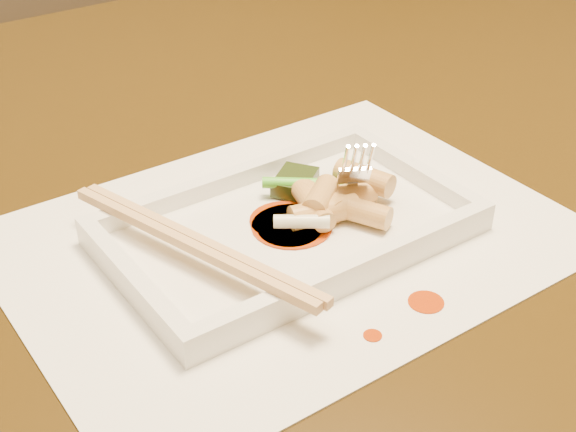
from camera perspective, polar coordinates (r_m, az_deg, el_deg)
table at (r=0.74m, az=-5.84°, el=-3.26°), size 1.40×0.90×0.75m
placemat at (r=0.59m, az=0.00°, el=-1.53°), size 0.40×0.30×0.00m
sauce_splatter_a at (r=0.54m, az=9.79°, el=-6.05°), size 0.02×0.02×0.00m
sauce_splatter_b at (r=0.51m, az=6.04°, el=-8.45°), size 0.01×0.01×0.00m
plate_base at (r=0.59m, az=0.00°, el=-1.14°), size 0.26×0.16×0.01m
plate_rim_far at (r=0.64m, az=-3.85°, el=2.74°), size 0.26×0.01×0.01m
plate_rim_near at (r=0.53m, az=4.58°, el=-3.80°), size 0.26×0.01×0.01m
plate_rim_left at (r=0.53m, az=-10.99°, el=-4.44°), size 0.01×0.14×0.01m
plate_rim_right at (r=0.65m, az=8.98°, el=3.19°), size 0.01×0.14×0.01m
veg_piece at (r=0.63m, az=0.51°, el=2.44°), size 0.05×0.04×0.01m
scallion_white at (r=0.57m, az=0.97°, el=-0.39°), size 0.04×0.03×0.01m
scallion_green at (r=0.61m, az=2.13°, el=2.29°), size 0.07×0.06×0.01m
chopstick_a at (r=0.54m, az=-7.12°, el=-2.05°), size 0.07×0.21×0.01m
chopstick_b at (r=0.54m, az=-6.39°, el=-1.77°), size 0.07×0.21×0.01m
fork at (r=0.60m, az=4.53°, el=8.01°), size 0.09×0.10×0.14m
sauce_blob_0 at (r=0.59m, az=0.28°, el=-0.73°), size 0.06×0.06×0.00m
sauce_blob_1 at (r=0.58m, az=0.11°, el=-0.96°), size 0.05×0.05×0.00m
sauce_blob_2 at (r=0.59m, az=-0.25°, el=-0.31°), size 0.05×0.05×0.00m
rice_cake_0 at (r=0.59m, az=1.78°, el=0.77°), size 0.03×0.05×0.02m
rice_cake_1 at (r=0.59m, az=5.13°, el=0.35°), size 0.04×0.05×0.02m
rice_cake_2 at (r=0.59m, az=2.35°, el=1.31°), size 0.04×0.04×0.02m
rice_cake_3 at (r=0.59m, az=2.58°, el=0.30°), size 0.05×0.03×0.02m
rice_cake_4 at (r=0.60m, az=2.41°, el=1.09°), size 0.02×0.04×0.02m
rice_cake_5 at (r=0.62m, az=5.44°, el=2.71°), size 0.03×0.05×0.02m
rice_cake_6 at (r=0.61m, az=4.06°, el=1.48°), size 0.05×0.03×0.02m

